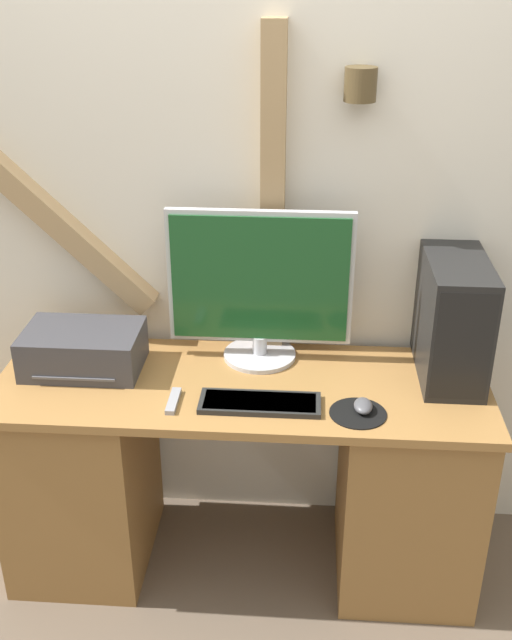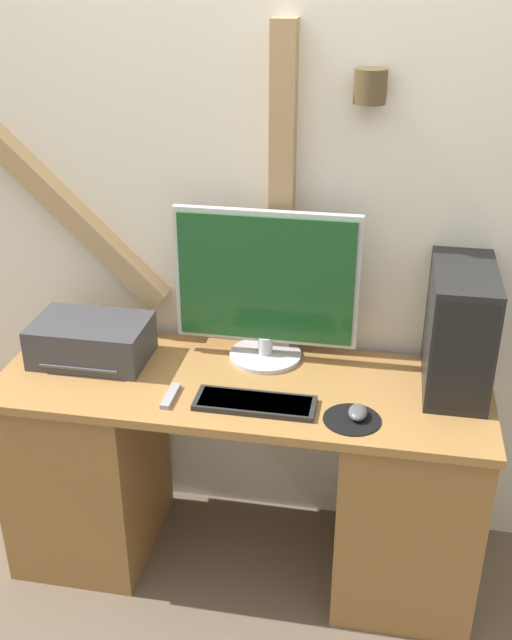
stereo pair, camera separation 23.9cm
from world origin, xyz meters
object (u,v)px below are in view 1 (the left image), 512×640
at_px(keyboard, 260,403).
at_px(mouse, 363,406).
at_px(monitor, 260,285).
at_px(computer_tower, 453,319).
at_px(remote_control, 173,401).
at_px(printer, 83,349).

bearing_deg(keyboard, mouse, -1.82).
bearing_deg(monitor, computer_tower, -6.15).
relative_size(keyboard, remote_control, 2.71).
height_order(printer, remote_control, printer).
bearing_deg(printer, mouse, -12.43).
bearing_deg(computer_tower, remote_control, -163.97).
relative_size(keyboard, printer, 0.97).
bearing_deg(printer, computer_tower, 2.52).
bearing_deg(computer_tower, printer, -177.48).
relative_size(keyboard, computer_tower, 0.94).
xyz_separation_m(mouse, printer, (-0.94, 0.21, 0.05)).
bearing_deg(computer_tower, monitor, 173.85).
xyz_separation_m(computer_tower, printer, (-1.24, -0.05, -0.13)).
relative_size(mouse, printer, 0.22).
xyz_separation_m(monitor, remote_control, (-0.25, -0.33, -0.27)).
bearing_deg(monitor, keyboard, -86.08).
bearing_deg(mouse, remote_control, 179.54).
relative_size(mouse, remote_control, 0.62).
distance_m(mouse, printer, 0.97).
bearing_deg(keyboard, remote_control, -178.86).
distance_m(monitor, mouse, 0.54).
bearing_deg(printer, remote_control, -30.60).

